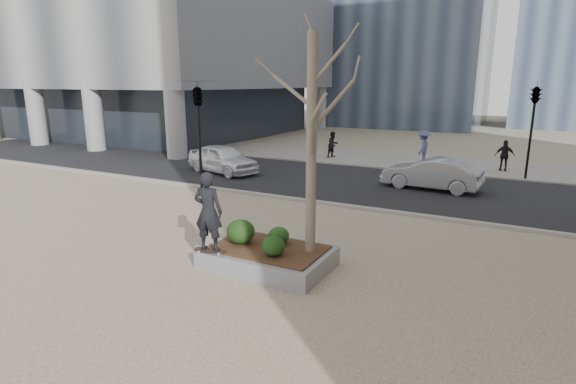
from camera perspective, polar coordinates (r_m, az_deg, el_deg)
The scene contains 18 objects.
ground at distance 11.76m, azimuth -6.79°, elevation -8.43°, with size 120.00×120.00×0.00m, color tan.
street at distance 20.41m, azimuth 9.29°, elevation 1.06°, with size 60.00×8.00×0.02m, color black.
far_sidewalk at distance 27.03m, azimuth 14.08°, elevation 3.92°, with size 60.00×6.00×0.02m, color gray.
planter at distance 11.17m, azimuth -2.55°, elevation -8.31°, with size 3.00×2.00×0.45m, color gray.
planter_mulch at distance 11.08m, azimuth -2.56°, elevation -7.14°, with size 2.70×1.70×0.04m, color #382314.
sycamore_tree at distance 10.18m, azimuth 3.05°, elevation 10.19°, with size 2.80×2.80×6.60m, color gray, non-canonical shape.
shrub_left at distance 11.32m, azimuth -6.04°, elevation -5.02°, with size 0.71×0.71×0.61m, color #163410.
shrub_middle at distance 11.22m, azimuth -1.18°, elevation -5.56°, with size 0.52×0.52×0.44m, color #163B13.
shrub_right at distance 10.51m, azimuth -1.85°, elevation -6.86°, with size 0.55×0.55×0.46m, color #183C13.
skateboard at distance 10.99m, azimuth -9.88°, elevation -7.42°, with size 0.78×0.20×0.07m, color black, non-canonical shape.
skateboarder at distance 10.68m, azimuth -10.09°, elevation -2.45°, with size 0.70×0.46×1.91m, color black.
police_car at distance 22.70m, azimuth -8.29°, elevation 4.20°, with size 1.66×4.13×1.41m, color white.
car_silver at distance 19.88m, azimuth 17.77°, elevation 2.24°, with size 1.41×4.05×1.33m, color gray.
pedestrian_a at distance 27.37m, azimuth 5.74°, elevation 6.04°, with size 0.75×0.59×1.55m, color black.
pedestrian_b at distance 25.79m, azimuth 16.77°, elevation 5.42°, with size 1.20×0.69×1.86m, color #474E81.
pedestrian_c at distance 25.44m, azimuth 25.82°, elevation 4.19°, with size 0.92×0.38×1.57m, color black.
traffic_light_near at distance 18.81m, azimuth -11.19°, elevation 6.84°, with size 0.60×2.48×4.50m, color black, non-canonical shape.
traffic_light_far at distance 23.62m, azimuth 28.49°, elevation 6.81°, with size 0.60×2.48×4.50m, color black, non-canonical shape.
Camera 1 is at (6.27, -8.92, 4.41)m, focal length 28.00 mm.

